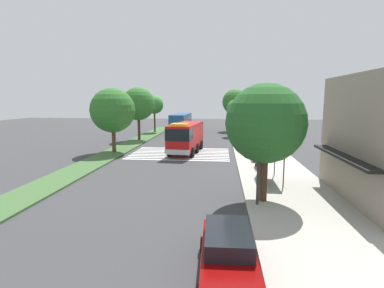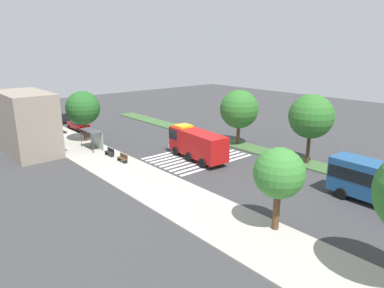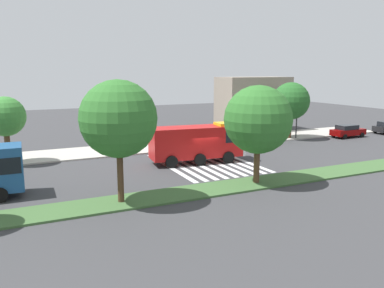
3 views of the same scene
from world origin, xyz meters
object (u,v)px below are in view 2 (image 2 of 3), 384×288
(fire_truck, at_px, (196,143))
(street_lamp, at_px, (84,113))
(sidewalk_tree_west, at_px, (279,174))
(bus_stop_shelter, at_px, (94,135))
(bench_west_of_shelter, at_px, (123,158))
(bench_near_shelter, at_px, (110,152))
(sidewalk_tree_center, at_px, (83,108))
(median_tree_center, at_px, (239,109))
(median_tree_west, at_px, (311,117))
(parked_car_mid, at_px, (61,117))
(parked_car_west, at_px, (78,125))

(fire_truck, relative_size, street_lamp, 1.37)
(sidewalk_tree_west, bearing_deg, bus_stop_shelter, 1.56)
(bench_west_of_shelter, bearing_deg, sidewalk_tree_west, -178.01)
(bench_near_shelter, height_order, sidewalk_tree_center, sidewalk_tree_center)
(bus_stop_shelter, distance_m, sidewalk_tree_center, 5.27)
(fire_truck, relative_size, median_tree_center, 1.22)
(bench_near_shelter, xyz_separation_m, median_tree_west, (-16.91, -15.42, 4.84))
(street_lamp, bearing_deg, sidewalk_tree_center, 150.34)
(bench_near_shelter, distance_m, street_lamp, 9.74)
(parked_car_mid, bearing_deg, bench_near_shelter, 173.32)
(parked_car_west, bearing_deg, sidewalk_tree_center, 162.06)
(fire_truck, height_order, bench_near_shelter, fire_truck)
(bench_west_of_shelter, xyz_separation_m, median_tree_center, (-3.55, -15.42, 4.26))
(parked_car_mid, relative_size, sidewalk_tree_west, 0.73)
(bench_west_of_shelter, xyz_separation_m, sidewalk_tree_west, (-20.29, -0.70, 3.74))
(parked_car_west, bearing_deg, bench_near_shelter, 168.05)
(bench_near_shelter, distance_m, bench_west_of_shelter, 3.04)
(fire_truck, bearing_deg, parked_car_mid, 13.91)
(parked_car_mid, distance_m, sidewalk_tree_west, 46.94)
(parked_car_west, bearing_deg, fire_truck, -171.01)
(bench_near_shelter, relative_size, median_tree_center, 0.22)
(sidewalk_tree_west, bearing_deg, median_tree_west, -66.43)
(parked_car_mid, distance_m, sidewalk_tree_center, 15.68)
(parked_car_west, relative_size, sidewalk_tree_center, 0.68)
(fire_truck, height_order, sidewalk_tree_center, sidewalk_tree_center)
(parked_car_mid, xyz_separation_m, bus_stop_shelter, (-19.43, 2.94, 1.04))
(parked_car_west, xyz_separation_m, bench_west_of_shelter, (-18.93, 2.91, -0.25))
(parked_car_mid, relative_size, sidewalk_tree_center, 0.64)
(parked_car_west, xyz_separation_m, median_tree_center, (-22.48, -12.51, 4.01))
(parked_car_mid, relative_size, street_lamp, 0.69)
(fire_truck, xyz_separation_m, bench_west_of_shelter, (4.27, 7.24, -1.38))
(bus_stop_shelter, bearing_deg, sidewalk_tree_west, -178.44)
(fire_truck, bearing_deg, sidewalk_tree_west, 163.69)
(parked_car_mid, height_order, median_tree_west, median_tree_west)
(bus_stop_shelter, relative_size, bench_near_shelter, 2.19)
(bus_stop_shelter, bearing_deg, bench_west_of_shelter, -179.68)
(median_tree_west, relative_size, median_tree_center, 1.07)
(fire_truck, relative_size, sidewalk_tree_center, 1.29)
(fire_truck, bearing_deg, bench_west_of_shelter, 65.33)
(parked_car_west, height_order, sidewalk_tree_center, sidewalk_tree_center)
(parked_car_mid, distance_m, median_tree_center, 32.77)
(bus_stop_shelter, relative_size, street_lamp, 0.54)
(parked_car_mid, bearing_deg, fire_truck, -171.59)
(street_lamp, distance_m, sidewalk_tree_west, 32.42)
(fire_truck, relative_size, bench_west_of_shelter, 5.52)
(bench_near_shelter, height_order, street_lamp, street_lamp)
(bus_stop_shelter, relative_size, sidewalk_tree_west, 0.58)
(fire_truck, bearing_deg, sidewalk_tree_center, 28.47)
(bus_stop_shelter, bearing_deg, bench_near_shelter, -179.44)
(parked_car_west, xyz_separation_m, bench_near_shelter, (-15.89, 2.91, -0.25))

